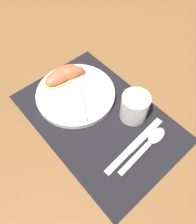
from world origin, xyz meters
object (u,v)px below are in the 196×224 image
juice_glass (134,108)px  fork (81,90)px  citrus_wedge_0 (69,74)px  plate (75,94)px  spoon (151,141)px  citrus_wedge_1 (60,76)px  knife (134,146)px

juice_glass → fork: (-0.16, -0.06, -0.02)m
juice_glass → citrus_wedge_0: bearing=-165.7°
plate → juice_glass: (0.17, 0.08, 0.03)m
spoon → citrus_wedge_1: 0.33m
fork → citrus_wedge_0: bearing=175.2°
plate → citrus_wedge_1: 0.07m
plate → citrus_wedge_0: (-0.06, 0.02, 0.02)m
plate → citrus_wedge_1: (-0.07, -0.00, 0.02)m
plate → knife: plate is taller
citrus_wedge_1 → spoon: bearing=9.7°
juice_glass → spoon: juice_glass is taller
citrus_wedge_0 → citrus_wedge_1: 0.03m
plate → spoon: 0.26m
citrus_wedge_0 → citrus_wedge_1: size_ratio=0.92×
plate → citrus_wedge_1: bearing=-180.0°
knife → citrus_wedge_0: (-0.30, 0.01, 0.03)m
plate → fork: (0.01, 0.02, 0.01)m
spoon → fork: fork is taller
plate → spoon: size_ratio=1.33×
citrus_wedge_0 → citrus_wedge_1: bearing=-113.0°
citrus_wedge_1 → citrus_wedge_0: bearing=67.0°
knife → fork: bearing=178.2°
citrus_wedge_0 → spoon: bearing=5.7°
plate → spoon: bearing=12.2°
juice_glass → citrus_wedge_1: bearing=-160.9°
juice_glass → fork: 0.17m
spoon → juice_glass: bearing=164.2°
juice_glass → spoon: 0.10m
spoon → plate: bearing=-167.8°
knife → citrus_wedge_1: 0.31m
plate → juice_glass: bearing=26.2°
spoon → knife: bearing=-115.2°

